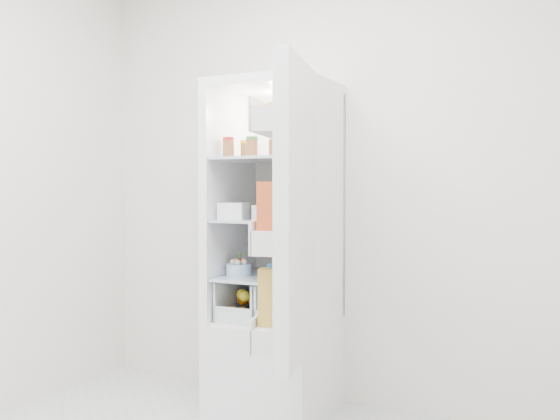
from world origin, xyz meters
The scene contains 19 objects.
room_walls centered at (0.00, 0.00, 1.59)m, with size 3.02×3.02×2.61m.
refrigerator centered at (-0.20, 1.25, 0.67)m, with size 0.60×0.60×1.80m.
shelf_low centered at (-0.20, 1.19, 0.74)m, with size 0.49×0.53×0.01m, color #A9B8C5.
shelf_mid centered at (-0.20, 1.19, 1.05)m, with size 0.49×0.53×0.01m, color #A9B8C5.
shelf_top centered at (-0.20, 1.19, 1.38)m, with size 0.49×0.53×0.01m, color #A9B8C5.
crisper_left centered at (-0.32, 1.19, 0.61)m, with size 0.23×0.46×0.22m, color silver, non-canonical shape.
crisper_right centered at (-0.08, 1.19, 0.61)m, with size 0.23×0.46×0.22m, color silver, non-canonical shape.
condiment_jars centered at (-0.20, 1.07, 1.43)m, with size 0.46×0.16×0.08m.
squeeze_bottle centered at (-0.03, 1.31, 1.48)m, with size 0.06×0.06×0.19m, color silver.
tub_white centered at (-0.37, 1.05, 1.10)m, with size 0.14×0.14×0.09m, color white.
tub_cream centered at (-0.16, 1.06, 1.10)m, with size 0.13×0.13×0.08m, color beige.
tin_red centered at (-0.01, 0.96, 1.09)m, with size 0.09×0.09×0.06m, color red.
foil_tray centered at (-0.34, 1.33, 1.08)m, with size 0.17×0.13×0.04m, color #B5B4B9.
red_cabbage centered at (-0.06, 1.17, 0.84)m, with size 0.18×0.18×0.18m, color #62215E.
bell_pepper centered at (-0.37, 1.12, 0.79)m, with size 0.09×0.09×0.09m, color red.
mushroom_bowl centered at (-0.36, 1.10, 0.78)m, with size 0.14×0.14×0.06m, color #98BEE2.
citrus_pile centered at (-0.32, 1.13, 0.59)m, with size 0.20×0.24×0.16m.
veg_pile centered at (-0.07, 1.18, 0.56)m, with size 0.16×0.30×0.10m.
fridge_door centered at (0.17, 0.62, 1.09)m, with size 0.29×0.60×1.30m.
Camera 1 is at (1.33, -1.82, 1.22)m, focal length 40.00 mm.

